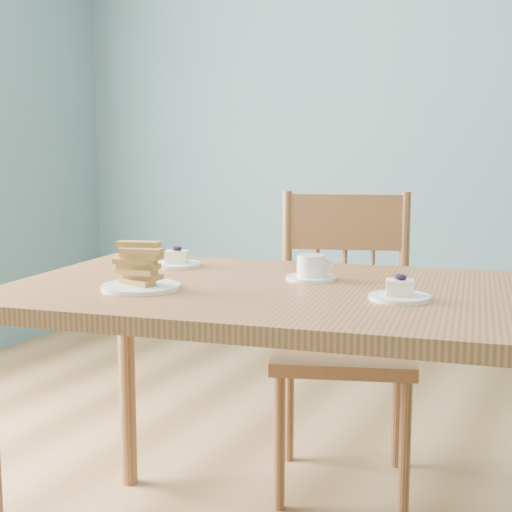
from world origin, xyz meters
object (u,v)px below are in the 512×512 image
coffee_cup (312,269)px  biscotti_plate (141,273)px  cheesecake_plate_far (177,261)px  dining_chair (343,338)px  cheesecake_plate_near (400,293)px  dining_table (296,318)px

coffee_cup → biscotti_plate: 0.46m
cheesecake_plate_far → coffee_cup: (0.45, -0.03, 0.01)m
dining_chair → cheesecake_plate_near: size_ratio=6.94×
dining_table → cheesecake_plate_far: size_ratio=10.81×
dining_chair → coffee_cup: (0.07, -0.48, 0.31)m
cheesecake_plate_near → cheesecake_plate_far: bearing=165.5°
dining_chair → coffee_cup: bearing=-100.4°
dining_table → coffee_cup: bearing=84.0°
dining_table → cheesecake_plate_far: cheesecake_plate_far is taller
dining_table → dining_chair: bearing=88.3°
coffee_cup → cheesecake_plate_far: bearing=156.3°
dining_table → cheesecake_plate_near: 0.29m
cheesecake_plate_near → dining_chair: bearing=119.0°
biscotti_plate → cheesecake_plate_near: bearing=14.2°
coffee_cup → biscotti_plate: bearing=-156.8°
cheesecake_plate_far → coffee_cup: size_ratio=1.09×
cheesecake_plate_far → coffee_cup: bearing=-4.2°
biscotti_plate → cheesecake_plate_far: bearing=107.9°
biscotti_plate → dining_table: bearing=29.4°
cheesecake_plate_near → coffee_cup: size_ratio=1.07×
dining_table → biscotti_plate: size_ratio=8.04×
cheesecake_plate_far → biscotti_plate: size_ratio=0.74×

